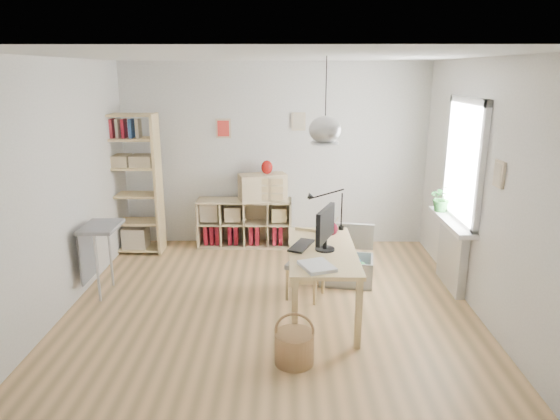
{
  "coord_description": "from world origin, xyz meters",
  "views": [
    {
      "loc": [
        0.16,
        -5.1,
        2.56
      ],
      "look_at": [
        0.1,
        0.3,
        1.05
      ],
      "focal_mm": 32.0,
      "sensor_mm": 36.0,
      "label": 1
    }
  ],
  "objects_px": {
    "tall_bookshelf": "(131,179)",
    "chair": "(307,259)",
    "cube_shelf": "(243,226)",
    "desk": "(322,257)",
    "drawer_chest": "(263,187)",
    "monitor": "(325,227)",
    "storage_chest": "(347,264)"
  },
  "relations": [
    {
      "from": "tall_bookshelf",
      "to": "chair",
      "type": "bearing_deg",
      "value": -31.07
    },
    {
      "from": "cube_shelf",
      "to": "desk",
      "type": "bearing_deg",
      "value": -65.39
    },
    {
      "from": "tall_bookshelf",
      "to": "drawer_chest",
      "type": "bearing_deg",
      "value": 7.35
    },
    {
      "from": "cube_shelf",
      "to": "monitor",
      "type": "distance_m",
      "value": 2.59
    },
    {
      "from": "cube_shelf",
      "to": "drawer_chest",
      "type": "relative_size",
      "value": 2.06
    },
    {
      "from": "monitor",
      "to": "drawer_chest",
      "type": "xyz_separation_m",
      "value": [
        -0.75,
        2.22,
        -0.09
      ]
    },
    {
      "from": "cube_shelf",
      "to": "chair",
      "type": "distance_m",
      "value": 1.98
    },
    {
      "from": "desk",
      "to": "cube_shelf",
      "type": "distance_m",
      "value": 2.48
    },
    {
      "from": "desk",
      "to": "drawer_chest",
      "type": "xyz_separation_m",
      "value": [
        -0.73,
        2.19,
        0.26
      ]
    },
    {
      "from": "desk",
      "to": "drawer_chest",
      "type": "bearing_deg",
      "value": 108.33
    },
    {
      "from": "chair",
      "to": "storage_chest",
      "type": "relative_size",
      "value": 0.95
    },
    {
      "from": "chair",
      "to": "drawer_chest",
      "type": "relative_size",
      "value": 1.16
    },
    {
      "from": "cube_shelf",
      "to": "storage_chest",
      "type": "height_order",
      "value": "cube_shelf"
    },
    {
      "from": "desk",
      "to": "monitor",
      "type": "xyz_separation_m",
      "value": [
        0.03,
        -0.03,
        0.35
      ]
    },
    {
      "from": "storage_chest",
      "to": "drawer_chest",
      "type": "height_order",
      "value": "drawer_chest"
    },
    {
      "from": "chair",
      "to": "monitor",
      "type": "relative_size",
      "value": 1.56
    },
    {
      "from": "tall_bookshelf",
      "to": "drawer_chest",
      "type": "relative_size",
      "value": 2.94
    },
    {
      "from": "cube_shelf",
      "to": "monitor",
      "type": "bearing_deg",
      "value": -65.13
    },
    {
      "from": "desk",
      "to": "storage_chest",
      "type": "height_order",
      "value": "desk"
    },
    {
      "from": "desk",
      "to": "drawer_chest",
      "type": "height_order",
      "value": "drawer_chest"
    },
    {
      "from": "desk",
      "to": "tall_bookshelf",
      "type": "distance_m",
      "value": 3.27
    },
    {
      "from": "desk",
      "to": "cube_shelf",
      "type": "relative_size",
      "value": 1.07
    },
    {
      "from": "desk",
      "to": "cube_shelf",
      "type": "height_order",
      "value": "desk"
    },
    {
      "from": "cube_shelf",
      "to": "monitor",
      "type": "relative_size",
      "value": 2.78
    },
    {
      "from": "tall_bookshelf",
      "to": "monitor",
      "type": "bearing_deg",
      "value": -37.14
    },
    {
      "from": "monitor",
      "to": "desk",
      "type": "bearing_deg",
      "value": 152.68
    },
    {
      "from": "drawer_chest",
      "to": "tall_bookshelf",
      "type": "bearing_deg",
      "value": 170.54
    },
    {
      "from": "tall_bookshelf",
      "to": "drawer_chest",
      "type": "xyz_separation_m",
      "value": [
        1.86,
        0.24,
        -0.17
      ]
    },
    {
      "from": "storage_chest",
      "to": "tall_bookshelf",
      "type": "bearing_deg",
      "value": 170.09
    },
    {
      "from": "cube_shelf",
      "to": "tall_bookshelf",
      "type": "distance_m",
      "value": 1.77
    },
    {
      "from": "chair",
      "to": "desk",
      "type": "bearing_deg",
      "value": -53.32
    },
    {
      "from": "chair",
      "to": "storage_chest",
      "type": "distance_m",
      "value": 0.72
    }
  ]
}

